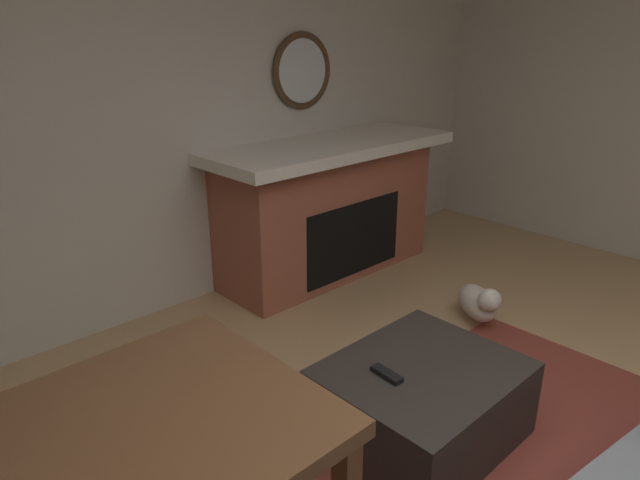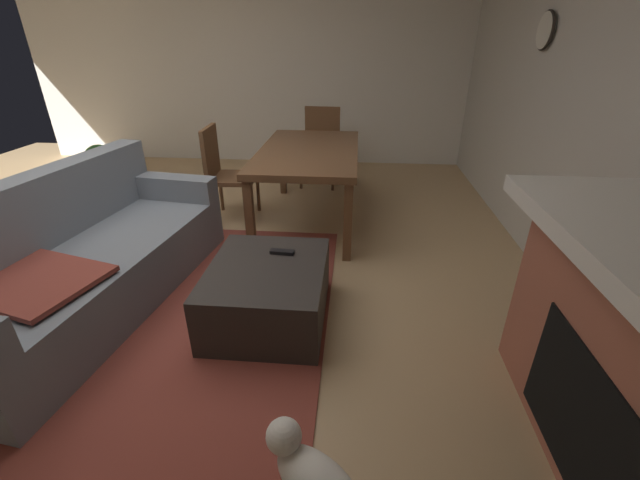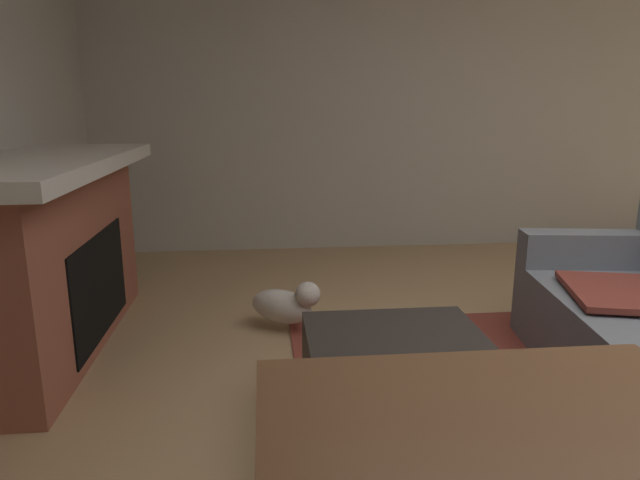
{
  "view_description": "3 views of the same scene",
  "coord_description": "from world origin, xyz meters",
  "px_view_note": "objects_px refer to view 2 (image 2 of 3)",
  "views": [
    {
      "loc": [
        1.51,
        0.33,
        1.85
      ],
      "look_at": [
        0.14,
        -1.12,
        1.1
      ],
      "focal_mm": 31.84,
      "sensor_mm": 36.0,
      "label": 1
    },
    {
      "loc": [
        -2.48,
        -1.48,
        1.68
      ],
      "look_at": [
        -0.17,
        -1.27,
        0.5
      ],
      "focal_mm": 22.45,
      "sensor_mm": 36.0,
      "label": 2
    },
    {
      "loc": [
        1.64,
        -1.48,
        1.32
      ],
      "look_at": [
        -0.18,
        -1.29,
        0.88
      ],
      "focal_mm": 31.66,
      "sensor_mm": 36.0,
      "label": 3
    }
  ],
  "objects_px": {
    "couch": "(83,262)",
    "tv_remote": "(282,252)",
    "ottoman_coffee_table": "(268,293)",
    "small_dog": "(312,475)",
    "dining_chair_east": "(321,142)",
    "wall_clock": "(546,30)",
    "dining_chair_north": "(223,169)",
    "potted_plant": "(101,163)",
    "dining_table": "(309,157)"
  },
  "relations": [
    {
      "from": "couch",
      "to": "dining_chair_north",
      "type": "relative_size",
      "value": 2.44
    },
    {
      "from": "dining_chair_east",
      "to": "wall_clock",
      "type": "height_order",
      "value": "wall_clock"
    },
    {
      "from": "potted_plant",
      "to": "wall_clock",
      "type": "relative_size",
      "value": 1.75
    },
    {
      "from": "ottoman_coffee_table",
      "to": "potted_plant",
      "type": "distance_m",
      "value": 3.61
    },
    {
      "from": "dining_chair_east",
      "to": "couch",
      "type": "bearing_deg",
      "value": 153.69
    },
    {
      "from": "dining_chair_east",
      "to": "small_dog",
      "type": "xyz_separation_m",
      "value": [
        -4.03,
        -0.32,
        -0.36
      ]
    },
    {
      "from": "couch",
      "to": "dining_chair_north",
      "type": "xyz_separation_m",
      "value": [
        1.55,
        -0.52,
        0.21
      ]
    },
    {
      "from": "potted_plant",
      "to": "small_dog",
      "type": "relative_size",
      "value": 1.17
    },
    {
      "from": "dining_table",
      "to": "small_dog",
      "type": "relative_size",
      "value": 3.83
    },
    {
      "from": "couch",
      "to": "small_dog",
      "type": "bearing_deg",
      "value": -126.1
    },
    {
      "from": "tv_remote",
      "to": "dining_chair_north",
      "type": "relative_size",
      "value": 0.17
    },
    {
      "from": "wall_clock",
      "to": "tv_remote",
      "type": "bearing_deg",
      "value": 126.69
    },
    {
      "from": "tv_remote",
      "to": "potted_plant",
      "type": "xyz_separation_m",
      "value": [
        2.3,
        2.69,
        -0.11
      ]
    },
    {
      "from": "ottoman_coffee_table",
      "to": "small_dog",
      "type": "relative_size",
      "value": 1.95
    },
    {
      "from": "couch",
      "to": "tv_remote",
      "type": "distance_m",
      "value": 1.36
    },
    {
      "from": "potted_plant",
      "to": "small_dog",
      "type": "bearing_deg",
      "value": -140.2
    },
    {
      "from": "ottoman_coffee_table",
      "to": "dining_chair_east",
      "type": "xyz_separation_m",
      "value": [
        2.87,
        -0.09,
        0.33
      ]
    },
    {
      "from": "couch",
      "to": "tv_remote",
      "type": "xyz_separation_m",
      "value": [
        0.1,
        -1.36,
        0.09
      ]
    },
    {
      "from": "couch",
      "to": "wall_clock",
      "type": "xyz_separation_m",
      "value": [
        1.55,
        -3.29,
        1.42
      ]
    },
    {
      "from": "ottoman_coffee_table",
      "to": "potted_plant",
      "type": "bearing_deg",
      "value": 46.64
    },
    {
      "from": "potted_plant",
      "to": "dining_chair_east",
      "type": "bearing_deg",
      "value": -81.76
    },
    {
      "from": "wall_clock",
      "to": "small_dog",
      "type": "bearing_deg",
      "value": 150.23
    },
    {
      "from": "ottoman_coffee_table",
      "to": "dining_chair_east",
      "type": "height_order",
      "value": "dining_chair_east"
    },
    {
      "from": "couch",
      "to": "potted_plant",
      "type": "distance_m",
      "value": 2.75
    },
    {
      "from": "ottoman_coffee_table",
      "to": "small_dog",
      "type": "height_order",
      "value": "ottoman_coffee_table"
    },
    {
      "from": "couch",
      "to": "dining_chair_east",
      "type": "height_order",
      "value": "dining_chair_east"
    },
    {
      "from": "ottoman_coffee_table",
      "to": "wall_clock",
      "type": "relative_size",
      "value": 2.91
    },
    {
      "from": "ottoman_coffee_table",
      "to": "tv_remote",
      "type": "distance_m",
      "value": 0.28
    },
    {
      "from": "tv_remote",
      "to": "dining_chair_east",
      "type": "relative_size",
      "value": 0.17
    },
    {
      "from": "dining_chair_east",
      "to": "small_dog",
      "type": "distance_m",
      "value": 4.06
    },
    {
      "from": "ottoman_coffee_table",
      "to": "tv_remote",
      "type": "relative_size",
      "value": 5.41
    },
    {
      "from": "dining_chair_north",
      "to": "small_dog",
      "type": "height_order",
      "value": "dining_chair_north"
    },
    {
      "from": "dining_table",
      "to": "dining_chair_east",
      "type": "distance_m",
      "value": 1.25
    },
    {
      "from": "dining_chair_east",
      "to": "potted_plant",
      "type": "relative_size",
      "value": 1.79
    },
    {
      "from": "tv_remote",
      "to": "dining_chair_north",
      "type": "bearing_deg",
      "value": 34.65
    },
    {
      "from": "small_dog",
      "to": "tv_remote",
      "type": "bearing_deg",
      "value": 14.33
    },
    {
      "from": "wall_clock",
      "to": "potted_plant",
      "type": "bearing_deg",
      "value": 79.54
    },
    {
      "from": "ottoman_coffee_table",
      "to": "wall_clock",
      "type": "height_order",
      "value": "wall_clock"
    },
    {
      "from": "tv_remote",
      "to": "dining_table",
      "type": "distance_m",
      "value": 1.47
    },
    {
      "from": "tv_remote",
      "to": "small_dog",
      "type": "relative_size",
      "value": 0.36
    },
    {
      "from": "potted_plant",
      "to": "wall_clock",
      "type": "xyz_separation_m",
      "value": [
        -0.85,
        -4.63,
        1.44
      ]
    },
    {
      "from": "dining_table",
      "to": "wall_clock",
      "type": "height_order",
      "value": "wall_clock"
    },
    {
      "from": "dining_table",
      "to": "dining_chair_east",
      "type": "height_order",
      "value": "dining_chair_east"
    },
    {
      "from": "ottoman_coffee_table",
      "to": "dining_table",
      "type": "xyz_separation_m",
      "value": [
        1.63,
        -0.09,
        0.47
      ]
    },
    {
      "from": "dining_chair_north",
      "to": "small_dog",
      "type": "xyz_separation_m",
      "value": [
        -2.79,
        -1.18,
        -0.36
      ]
    },
    {
      "from": "dining_table",
      "to": "small_dog",
      "type": "distance_m",
      "value": 2.85
    },
    {
      "from": "dining_table",
      "to": "dining_chair_east",
      "type": "bearing_deg",
      "value": -0.38
    },
    {
      "from": "ottoman_coffee_table",
      "to": "wall_clock",
      "type": "xyz_separation_m",
      "value": [
        1.62,
        -2.01,
        1.54
      ]
    },
    {
      "from": "couch",
      "to": "wall_clock",
      "type": "height_order",
      "value": "wall_clock"
    },
    {
      "from": "dining_table",
      "to": "potted_plant",
      "type": "distance_m",
      "value": 2.86
    }
  ]
}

